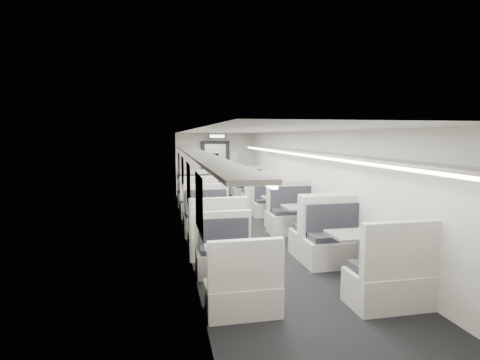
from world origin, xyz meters
name	(u,v)px	position (x,y,z in m)	size (l,w,h in m)	color
room	(250,183)	(0.00, 0.00, 1.20)	(3.24, 12.24, 2.64)	black
booth_left_a	(196,198)	(-1.00, 3.06, 0.39)	(1.07, 2.18, 1.16)	beige
booth_left_b	(202,209)	(-1.00, 1.36, 0.38)	(1.05, 2.13, 1.14)	beige
booth_left_c	(211,226)	(-1.00, -0.66, 0.39)	(1.08, 2.19, 1.17)	beige
booth_left_d	(233,269)	(-1.00, -3.13, 0.35)	(0.95, 1.94, 1.04)	beige
booth_right_a	(254,192)	(1.00, 3.71, 0.41)	(1.12, 2.28, 1.22)	beige
booth_right_b	(277,209)	(1.00, 1.13, 0.35)	(0.95, 1.94, 1.04)	beige
booth_right_c	(306,224)	(1.00, -0.94, 0.41)	(1.14, 2.30, 1.23)	beige
booth_right_d	(359,257)	(1.00, -3.18, 0.41)	(1.12, 2.27, 1.22)	beige
passenger	(212,188)	(-0.57, 2.65, 0.74)	(0.54, 0.35, 1.48)	black
window_a	(179,166)	(-1.49, 3.40, 1.35)	(0.02, 1.18, 0.84)	black
window_b	(183,173)	(-1.49, 1.20, 1.35)	(0.02, 1.18, 0.84)	black
window_c	(189,184)	(-1.49, -1.00, 1.35)	(0.02, 1.18, 0.84)	black
window_d	(199,204)	(-1.49, -3.20, 1.35)	(0.02, 1.18, 0.84)	black
luggage_rack_left	(197,153)	(-1.24, -0.30, 1.92)	(0.46, 10.40, 0.09)	beige
luggage_rack_right	(307,152)	(1.24, -0.30, 1.92)	(0.46, 10.40, 0.09)	beige
vestibule_door	(215,168)	(0.00, 5.93, 1.04)	(1.10, 0.13, 2.10)	black
exit_sign	(217,136)	(0.00, 5.44, 2.28)	(0.62, 0.12, 0.16)	black
wall_notice	(234,156)	(0.75, 5.92, 1.50)	(0.32, 0.02, 0.40)	white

